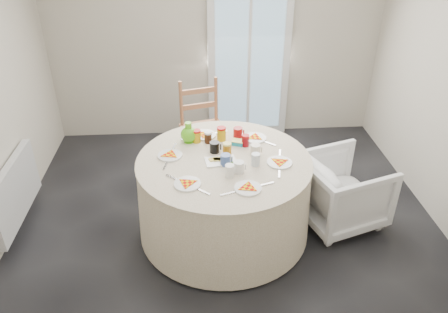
{
  "coord_description": "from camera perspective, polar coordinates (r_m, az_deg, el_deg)",
  "views": [
    {
      "loc": [
        -0.26,
        -3.19,
        2.7
      ],
      "look_at": [
        -0.04,
        -0.01,
        0.8
      ],
      "focal_mm": 35.0,
      "sensor_mm": 36.0,
      "label": 1
    }
  ],
  "objects": [
    {
      "name": "place_settings",
      "position": [
        3.72,
        0.0,
        -0.4
      ],
      "size": [
        1.47,
        1.47,
        0.02
      ],
      "primitive_type": null,
      "rotation": [
        0.0,
        0.0,
        0.33
      ],
      "color": "silver",
      "rests_on": "table"
    },
    {
      "name": "wooden_chair",
      "position": [
        4.79,
        -2.61,
        3.06
      ],
      "size": [
        0.56,
        0.54,
        1.04
      ],
      "primitive_type": null,
      "rotation": [
        0.0,
        0.0,
        0.25
      ],
      "color": "#9E6243",
      "rests_on": "floor"
    },
    {
      "name": "wall_back",
      "position": [
        5.38,
        -1.1,
        15.74
      ],
      "size": [
        4.0,
        0.02,
        2.6
      ],
      "primitive_type": "cube",
      "color": "#BCB5A3",
      "rests_on": "floor"
    },
    {
      "name": "jar_cluster",
      "position": [
        3.94,
        -0.57,
        2.33
      ],
      "size": [
        0.54,
        0.36,
        0.14
      ],
      "primitive_type": null,
      "rotation": [
        0.0,
        0.0,
        0.24
      ],
      "color": "brown",
      "rests_on": "table"
    },
    {
      "name": "radiator",
      "position": [
        4.44,
        -25.59,
        -4.14
      ],
      "size": [
        0.07,
        1.0,
        0.55
      ],
      "primitive_type": "cube",
      "color": "silver",
      "rests_on": "floor"
    },
    {
      "name": "mugs_glasses",
      "position": [
        3.73,
        1.62,
        0.34
      ],
      "size": [
        0.77,
        0.77,
        0.12
      ],
      "primitive_type": null,
      "rotation": [
        0.0,
        0.0,
        -0.22
      ],
      "color": "#ADA5A2",
      "rests_on": "table"
    },
    {
      "name": "green_pitcher",
      "position": [
        3.97,
        -4.65,
        3.25
      ],
      "size": [
        0.16,
        0.16,
        0.19
      ],
      "primitive_type": null,
      "rotation": [
        0.0,
        0.0,
        -0.13
      ],
      "color": "#56C318",
      "rests_on": "table"
    },
    {
      "name": "butter_tub",
      "position": [
        3.95,
        1.81,
        1.79
      ],
      "size": [
        0.13,
        0.11,
        0.04
      ],
      "primitive_type": "cube",
      "rotation": [
        0.0,
        0.0,
        -0.38
      ],
      "color": "teal",
      "rests_on": "table"
    },
    {
      "name": "armchair",
      "position": [
        4.21,
        15.17,
        -3.71
      ],
      "size": [
        0.86,
        0.89,
        0.74
      ],
      "primitive_type": "imported",
      "rotation": [
        0.0,
        0.0,
        1.9
      ],
      "color": "white",
      "rests_on": "floor"
    },
    {
      "name": "floor",
      "position": [
        4.18,
        0.53,
        -9.35
      ],
      "size": [
        4.0,
        4.0,
        0.0
      ],
      "primitive_type": "plane",
      "color": "black",
      "rests_on": "ground"
    },
    {
      "name": "table",
      "position": [
        3.94,
        0.0,
        -5.31
      ],
      "size": [
        1.55,
        1.55,
        0.79
      ],
      "primitive_type": "cylinder",
      "color": "white",
      "rests_on": "floor"
    },
    {
      "name": "cheese_platter",
      "position": [
        3.69,
        -0.46,
        -0.63
      ],
      "size": [
        0.28,
        0.2,
        0.03
      ],
      "primitive_type": null,
      "rotation": [
        0.0,
        0.0,
        0.13
      ],
      "color": "white",
      "rests_on": "table"
    },
    {
      "name": "glass_door",
      "position": [
        5.43,
        3.28,
        13.11
      ],
      "size": [
        1.0,
        0.08,
        2.1
      ],
      "primitive_type": "cube",
      "color": "silver",
      "rests_on": "floor"
    }
  ]
}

